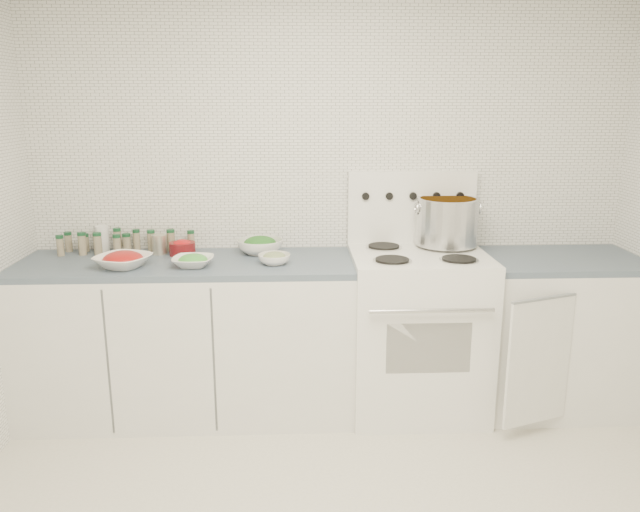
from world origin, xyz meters
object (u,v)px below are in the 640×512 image
Objects in this scene: stock_pot at (447,220)px; bowl_tomato at (123,260)px; bowl_snowpea at (193,261)px; stove at (416,327)px.

bowl_tomato is at bearing -171.28° from stock_pot.
stock_pot is 1.60× the size of bowl_snowpea.
stock_pot is at bearing 8.72° from bowl_tomato.
bowl_snowpea is at bearing 0.75° from bowl_tomato.
bowl_snowpea is at bearing -169.27° from stock_pot.
stove is 1.32m from bowl_snowpea.
stove is 3.74× the size of bowl_tomato.
bowl_snowpea is at bearing -174.87° from stove.
stock_pot is at bearing 10.73° from bowl_snowpea.
stove reaches higher than bowl_tomato.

